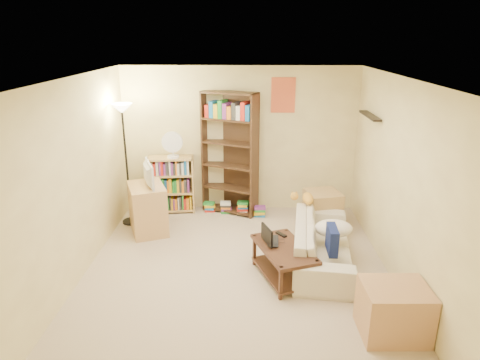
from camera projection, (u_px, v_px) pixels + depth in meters
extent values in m
plane|color=beige|center=(237.00, 272.00, 5.64)|extent=(4.50, 4.50, 0.00)
cube|color=#FFF0AB|center=(240.00, 140.00, 7.37)|extent=(4.00, 0.04, 2.50)
cube|color=#FFF0AB|center=(229.00, 284.00, 3.11)|extent=(4.00, 0.04, 2.50)
cube|color=#FFF0AB|center=(75.00, 182.00, 5.28)|extent=(0.04, 4.50, 2.50)
cube|color=#FFF0AB|center=(400.00, 184.00, 5.21)|extent=(0.04, 4.50, 2.50)
cube|color=white|center=(236.00, 79.00, 4.84)|extent=(4.00, 4.50, 0.04)
cube|color=red|center=(283.00, 95.00, 7.10)|extent=(0.40, 0.02, 0.58)
cube|color=black|center=(370.00, 116.00, 6.25)|extent=(0.12, 0.80, 0.03)
imported|color=beige|center=(322.00, 242.00, 5.84)|extent=(2.12, 1.25, 0.56)
cube|color=#121C50|center=(332.00, 240.00, 5.35)|extent=(0.12, 0.37, 0.33)
ellipsoid|color=silver|center=(333.00, 228.00, 5.80)|extent=(0.52, 0.37, 0.22)
ellipsoid|color=gold|center=(308.00, 198.00, 6.45)|extent=(0.37, 0.20, 0.14)
sphere|color=gold|center=(294.00, 196.00, 6.47)|extent=(0.12, 0.12, 0.12)
cube|color=#422419|center=(284.00, 249.00, 5.38)|extent=(0.85, 1.11, 0.04)
cube|color=#422419|center=(283.00, 271.00, 5.49)|extent=(0.81, 1.05, 0.03)
cube|color=#422419|center=(281.00, 283.00, 4.99)|extent=(0.04, 0.04, 0.44)
cube|color=#422419|center=(316.00, 276.00, 5.13)|extent=(0.04, 0.04, 0.44)
cube|color=#422419|center=(254.00, 250.00, 5.76)|extent=(0.04, 0.04, 0.44)
cube|color=#422419|center=(286.00, 245.00, 5.90)|extent=(0.04, 0.04, 0.44)
imported|color=black|center=(277.00, 242.00, 5.50)|extent=(0.37, 0.26, 0.03)
cube|color=white|center=(267.00, 235.00, 5.41)|extent=(0.12, 0.31, 0.22)
imported|color=silver|center=(304.00, 251.00, 5.20)|extent=(0.13, 0.13, 0.08)
cube|color=black|center=(281.00, 234.00, 5.70)|extent=(0.15, 0.17, 0.02)
cube|color=tan|center=(148.00, 209.00, 6.70)|extent=(0.74, 0.85, 0.77)
imported|color=black|center=(145.00, 174.00, 6.52)|extent=(0.70, 0.52, 0.37)
cube|color=#3C2517|center=(230.00, 154.00, 7.25)|extent=(0.99, 0.67, 2.10)
cube|color=tan|center=(172.00, 185.00, 7.45)|extent=(0.80, 0.39, 0.99)
cylinder|color=white|center=(173.00, 156.00, 7.26)|extent=(0.20, 0.20, 0.04)
cylinder|color=white|center=(173.00, 151.00, 7.23)|extent=(0.02, 0.02, 0.20)
cylinder|color=white|center=(172.00, 142.00, 7.15)|extent=(0.35, 0.06, 0.35)
cylinder|color=black|center=(132.00, 221.00, 7.14)|extent=(0.29, 0.29, 0.03)
cylinder|color=black|center=(127.00, 169.00, 6.85)|extent=(0.03, 0.03, 1.86)
cone|color=#FFEDC6|center=(122.00, 108.00, 6.54)|extent=(0.33, 0.33, 0.15)
cube|color=tan|center=(322.00, 209.00, 6.91)|extent=(0.62, 0.62, 0.59)
cube|color=tan|center=(394.00, 311.00, 4.40)|extent=(0.68, 0.57, 0.55)
cube|color=red|center=(209.00, 207.00, 7.57)|extent=(0.19, 0.15, 0.17)
cube|color=#1966B2|center=(226.00, 207.00, 7.49)|extent=(0.19, 0.15, 0.20)
cube|color=gold|center=(242.00, 208.00, 7.42)|extent=(0.19, 0.15, 0.24)
cube|color=#268C33|center=(259.00, 211.00, 7.36)|extent=(0.19, 0.15, 0.18)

